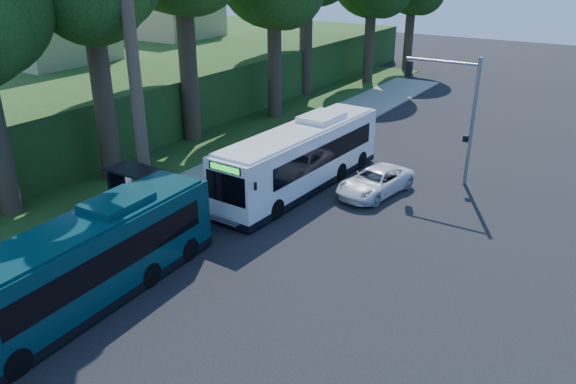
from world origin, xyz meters
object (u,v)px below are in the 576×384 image
Objects in this scene: teal_bus at (85,262)px; pickup at (375,182)px; bus_shelter at (138,183)px; white_bus at (302,156)px.

pickup is at bearing 70.45° from teal_bus.
teal_bus reaches higher than bus_shelter.
white_bus is 4.13m from pickup.
white_bus reaches higher than bus_shelter.
white_bus reaches higher than pickup.
teal_bus is 15.76m from pickup.
bus_shelter is at bearing -118.98° from white_bus.
white_bus is 2.53× the size of pickup.
bus_shelter is at bearing -123.77° from pickup.
teal_bus reaches higher than pickup.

